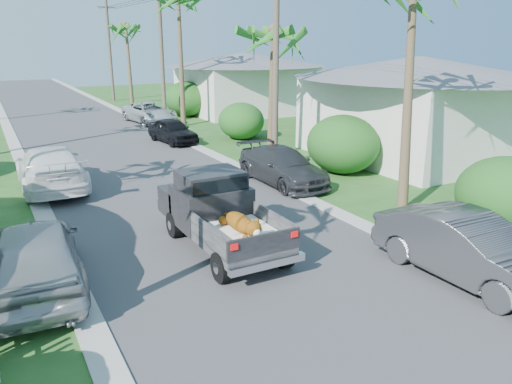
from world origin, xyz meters
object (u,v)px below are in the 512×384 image
house_right_far (245,85)px  parked_car_rn (468,249)px  parked_car_ln (35,256)px  utility_pole_d (110,51)px  parked_car_lf (51,168)px  utility_pole_b (276,63)px  parked_car_rm (282,166)px  palm_r_b (272,30)px  utility_pole_c (162,55)px  pickup_truck (216,210)px  parked_car_rd (150,113)px  palm_r_d (126,26)px  parked_car_rf (173,131)px  house_right_near (416,111)px

house_right_far → parked_car_rn: bearing=-107.4°
parked_car_ln → utility_pole_d: size_ratio=0.55×
parked_car_lf → utility_pole_b: (9.20, -1.38, 3.78)m
parked_car_lf → parked_car_rm: bearing=157.0°
palm_r_b → utility_pole_b: (-1.00, -2.00, -1.35)m
utility_pole_c → pickup_truck: bearing=-105.2°
parked_car_ln → utility_pole_d: 38.82m
parked_car_rn → palm_r_b: (2.57, 13.57, 5.16)m
parked_car_rd → palm_r_d: bearing=72.9°
parked_car_ln → utility_pole_c: utility_pole_c is taller
parked_car_ln → parked_car_rn: bearing=157.7°
parked_car_rn → parked_car_lf: bearing=119.0°
parked_car_rn → parked_car_ln: size_ratio=0.98×
parked_car_rn → palm_r_d: bearing=84.8°
parked_car_rd → parked_car_lf: parked_car_lf is taller
parked_car_rn → parked_car_lf: 15.03m
parked_car_rf → utility_pole_d: utility_pole_d is taller
parked_car_lf → utility_pole_c: bearing=-123.3°
pickup_truck → parked_car_rm: bearing=42.1°
palm_r_d → utility_pole_b: size_ratio=0.89×
utility_pole_c → utility_pole_d: size_ratio=1.00×
parked_car_rd → utility_pole_c: (0.97, -0.37, 3.90)m
parked_car_rf → utility_pole_b: 8.98m
parked_car_rn → parked_car_rf: size_ratio=1.23×
parked_car_rd → utility_pole_b: size_ratio=0.56×
parked_car_rm → parked_car_ln: size_ratio=0.98×
parked_car_rf → parked_car_rd: 7.62m
pickup_truck → utility_pole_c: size_ratio=0.57×
palm_r_d → house_right_far: bearing=-57.0°
utility_pole_c → utility_pole_d: (0.00, 15.00, 0.00)m
parked_car_rm → parked_car_ln: parked_car_ln is taller
palm_r_b → utility_pole_c: (-1.00, 13.00, -1.35)m
parked_car_rf → parked_car_rn: bearing=-95.6°
parked_car_rn → utility_pole_d: size_ratio=0.53×
house_right_near → utility_pole_d: utility_pole_d is taller
utility_pole_b → parked_car_rd: bearing=93.6°
palm_r_b → utility_pole_c: size_ratio=0.80×
parked_car_rn → parked_car_rd: 26.94m
utility_pole_c → utility_pole_b: bearing=-90.0°
parked_car_rm → parked_car_ln: bearing=-153.6°
palm_r_d → utility_pole_d: utility_pole_d is taller
parked_car_rn → house_right_near: 13.93m
house_right_far → parked_car_ln: bearing=-126.7°
parked_car_rf → parked_car_lf: (-7.20, -6.43, 0.15)m
parked_car_rn → utility_pole_d: utility_pole_d is taller
pickup_truck → parked_car_rn: pickup_truck is taller
utility_pole_d → parked_car_ln: bearing=-105.9°
palm_r_d → house_right_near: (6.50, -28.00, -4.52)m
palm_r_d → parked_car_rm: bearing=-93.7°
parked_car_rn → parked_car_ln: 10.05m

